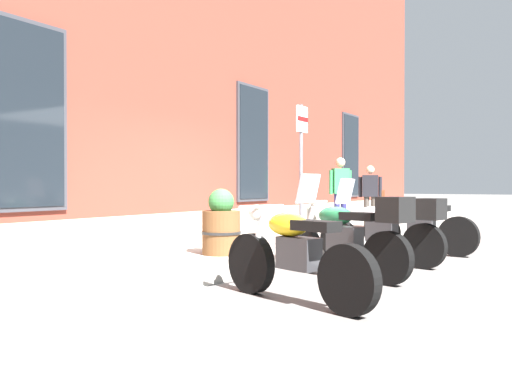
% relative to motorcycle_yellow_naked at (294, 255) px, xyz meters
% --- Properties ---
extents(ground_plane, '(140.00, 140.00, 0.00)m').
position_rel_motorcycle_yellow_naked_xyz_m(ground_plane, '(2.32, 1.28, -0.49)').
color(ground_plane, '#565451').
extents(sidewalk, '(33.34, 2.49, 0.12)m').
position_rel_motorcycle_yellow_naked_xyz_m(sidewalk, '(2.32, 2.52, -0.43)').
color(sidewalk, gray).
rests_on(sidewalk, ground_plane).
extents(motorcycle_yellow_naked, '(0.80, 1.97, 0.98)m').
position_rel_motorcycle_yellow_naked_xyz_m(motorcycle_yellow_naked, '(0.00, 0.00, 0.00)').
color(motorcycle_yellow_naked, black).
rests_on(motorcycle_yellow_naked, ground_plane).
extents(motorcycle_green_touring, '(0.84, 1.98, 1.34)m').
position_rel_motorcycle_yellow_naked_xyz_m(motorcycle_green_touring, '(1.59, 0.08, 0.07)').
color(motorcycle_green_touring, black).
rests_on(motorcycle_green_touring, ground_plane).
extents(motorcycle_silver_touring, '(0.76, 2.08, 1.29)m').
position_rel_motorcycle_yellow_naked_xyz_m(motorcycle_silver_touring, '(3.05, 0.10, 0.05)').
color(motorcycle_silver_touring, black).
rests_on(motorcycle_silver_touring, ground_plane).
extents(motorcycle_black_naked, '(0.62, 2.04, 0.98)m').
position_rel_motorcycle_yellow_naked_xyz_m(motorcycle_black_naked, '(4.61, 0.06, 0.00)').
color(motorcycle_black_naked, black).
rests_on(motorcycle_black_naked, ground_plane).
extents(pedestrian_striped_shirt, '(0.47, 0.42, 1.75)m').
position_rel_motorcycle_yellow_naked_xyz_m(pedestrian_striped_shirt, '(7.40, 2.72, 0.62)').
color(pedestrian_striped_shirt, '#1E1E4C').
rests_on(pedestrian_striped_shirt, sidewalk).
extents(pedestrian_dark_jacket, '(0.36, 0.63, 1.57)m').
position_rel_motorcycle_yellow_naked_xyz_m(pedestrian_dark_jacket, '(8.32, 2.29, 0.51)').
color(pedestrian_dark_jacket, '#38332D').
rests_on(pedestrian_dark_jacket, sidewalk).
extents(parking_sign, '(0.36, 0.07, 2.44)m').
position_rel_motorcycle_yellow_naked_xyz_m(parking_sign, '(3.36, 1.68, 1.21)').
color(parking_sign, '#4C4C51').
rests_on(parking_sign, sidewalk).
extents(barrel_planter, '(0.61, 0.61, 1.01)m').
position_rel_motorcycle_yellow_naked_xyz_m(barrel_planter, '(1.93, 2.32, 0.07)').
color(barrel_planter, brown).
rests_on(barrel_planter, sidewalk).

